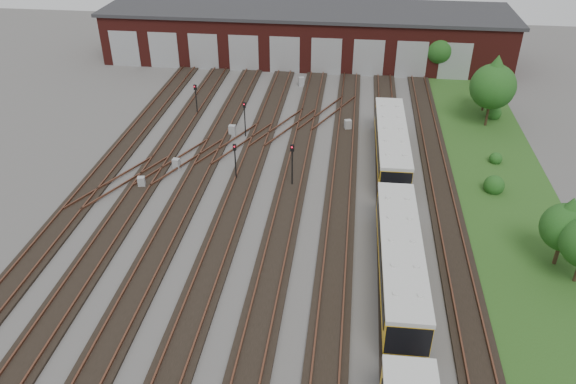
# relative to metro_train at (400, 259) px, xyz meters

# --- Properties ---
(ground) EXTENTS (120.00, 120.00, 0.00)m
(ground) POSITION_rel_metro_train_xyz_m (-10.00, 3.56, -1.79)
(ground) COLOR #4A4744
(ground) RESTS_ON ground
(track_network) EXTENTS (30.40, 70.00, 0.33)m
(track_network) POSITION_rel_metro_train_xyz_m (-10.17, 4.15, -1.69)
(track_network) COLOR black
(track_network) RESTS_ON ground
(maintenance_shed) EXTENTS (51.00, 12.50, 6.35)m
(maintenance_shed) POSITION_rel_metro_train_xyz_m (-10.01, 43.54, 1.41)
(maintenance_shed) COLOR #4C1713
(maintenance_shed) RESTS_ON ground
(grass_verge) EXTENTS (8.00, 55.00, 0.05)m
(grass_verge) POSITION_rel_metro_train_xyz_m (9.00, 13.56, -1.77)
(grass_verge) COLOR #274818
(grass_verge) RESTS_ON ground
(metro_train) EXTENTS (2.70, 45.87, 2.86)m
(metro_train) POSITION_rel_metro_train_xyz_m (0.00, 0.00, 0.00)
(metro_train) COLOR black
(metro_train) RESTS_ON ground
(signal_mast_0) EXTENTS (0.28, 0.27, 3.29)m
(signal_mast_0) POSITION_rel_metro_train_xyz_m (-12.66, 11.31, 0.32)
(signal_mast_0) COLOR black
(signal_mast_0) RESTS_ON ground
(signal_mast_1) EXTENTS (0.32, 0.31, 3.28)m
(signal_mast_1) POSITION_rel_metro_train_xyz_m (-19.27, 23.78, 0.32)
(signal_mast_1) COLOR black
(signal_mast_1) RESTS_ON ground
(signal_mast_2) EXTENTS (0.26, 0.24, 3.44)m
(signal_mast_2) POSITION_rel_metro_train_xyz_m (-13.44, 19.52, 0.39)
(signal_mast_2) COLOR black
(signal_mast_2) RESTS_ON ground
(signal_mast_3) EXTENTS (0.31, 0.29, 3.74)m
(signal_mast_3) POSITION_rel_metro_train_xyz_m (-7.97, 10.91, 0.59)
(signal_mast_3) COLOR black
(signal_mast_3) RESTS_ON ground
(relay_cabinet_0) EXTENTS (0.64, 0.57, 0.94)m
(relay_cabinet_0) POSITION_rel_metro_train_xyz_m (-19.99, 9.22, -1.33)
(relay_cabinet_0) COLOR #95989A
(relay_cabinet_0) RESTS_ON ground
(relay_cabinet_1) EXTENTS (0.63, 0.54, 1.02)m
(relay_cabinet_1) POSITION_rel_metro_train_xyz_m (-14.72, 19.58, -1.28)
(relay_cabinet_1) COLOR #95989A
(relay_cabinet_1) RESTS_ON ground
(relay_cabinet_2) EXTENTS (0.63, 0.54, 0.96)m
(relay_cabinet_2) POSITION_rel_metro_train_xyz_m (-18.09, 12.52, -1.31)
(relay_cabinet_2) COLOR #95989A
(relay_cabinet_2) RESTS_ON ground
(relay_cabinet_3) EXTENTS (0.74, 0.67, 1.03)m
(relay_cabinet_3) POSITION_rel_metro_train_xyz_m (-9.53, 33.36, -1.28)
(relay_cabinet_3) COLOR #95989A
(relay_cabinet_3) RESTS_ON ground
(relay_cabinet_4) EXTENTS (0.76, 0.69, 1.05)m
(relay_cabinet_4) POSITION_rel_metro_train_xyz_m (-3.84, 22.10, -1.27)
(relay_cabinet_4) COLOR #95989A
(relay_cabinet_4) RESTS_ON ground
(tree_0) EXTENTS (3.45, 3.45, 5.71)m
(tree_0) POSITION_rel_metro_train_xyz_m (6.12, 38.56, 1.88)
(tree_0) COLOR #352618
(tree_0) RESTS_ON ground
(tree_1) EXTENTS (2.99, 2.99, 4.95)m
(tree_1) POSITION_rel_metro_train_xyz_m (9.99, 28.55, 1.38)
(tree_1) COLOR #352618
(tree_1) RESTS_ON ground
(tree_2) EXTENTS (4.32, 4.32, 7.15)m
(tree_2) POSITION_rel_metro_train_xyz_m (9.65, 24.79, 2.80)
(tree_2) COLOR #352618
(tree_2) RESTS_ON ground
(tree_3) EXTENTS (3.12, 3.12, 5.17)m
(tree_3) POSITION_rel_metro_train_xyz_m (10.39, 3.10, 1.53)
(tree_3) COLOR #352618
(tree_3) RESTS_ON ground
(bush_0) EXTENTS (1.62, 1.62, 1.62)m
(bush_0) POSITION_rel_metro_train_xyz_m (8.08, 12.03, -0.98)
(bush_0) COLOR #1A4012
(bush_0) RESTS_ON ground
(bush_1) EXTENTS (1.11, 1.11, 1.11)m
(bush_1) POSITION_rel_metro_train_xyz_m (9.16, 17.02, -1.24)
(bush_1) COLOR #1A4012
(bush_1) RESTS_ON ground
(bush_2) EXTENTS (1.56, 1.56, 1.56)m
(bush_2) POSITION_rel_metro_train_xyz_m (10.71, 26.76, -1.01)
(bush_2) COLOR #1A4012
(bush_2) RESTS_ON ground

